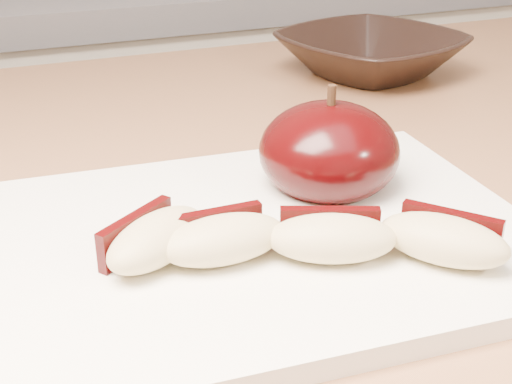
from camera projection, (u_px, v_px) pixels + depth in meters
name	position (u px, v px, depth m)	size (l,w,h in m)	color
back_cabinet	(44.00, 246.00, 1.28)	(2.40, 0.62, 0.94)	silver
cutting_board	(256.00, 241.00, 0.41)	(0.32, 0.24, 0.01)	white
apple_half	(329.00, 151.00, 0.46)	(0.10, 0.10, 0.08)	black
apple_wedge_a	(154.00, 238.00, 0.38)	(0.08, 0.07, 0.03)	tan
apple_wedge_b	(222.00, 238.00, 0.38)	(0.07, 0.03, 0.03)	tan
apple_wedge_c	(332.00, 237.00, 0.38)	(0.08, 0.06, 0.03)	tan
apple_wedge_d	(444.00, 239.00, 0.38)	(0.07, 0.07, 0.03)	tan
bowl	(370.00, 54.00, 0.73)	(0.18, 0.18, 0.04)	black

